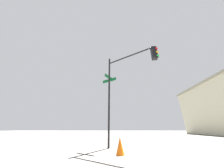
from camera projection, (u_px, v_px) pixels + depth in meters
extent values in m
cylinder|color=black|center=(109.00, 97.00, 7.09)|extent=(0.12, 0.12, 5.91)
cylinder|color=black|center=(129.00, 56.00, 7.25)|extent=(1.72, 2.76, 0.09)
cube|color=black|center=(154.00, 53.00, 6.26)|extent=(0.28, 0.28, 0.80)
sphere|color=red|center=(156.00, 49.00, 6.28)|extent=(0.18, 0.18, 0.18)
sphere|color=orange|center=(157.00, 52.00, 6.18)|extent=(0.18, 0.18, 0.18)
sphere|color=green|center=(157.00, 56.00, 6.09)|extent=(0.18, 0.18, 0.18)
cube|color=#0F5128|center=(109.00, 80.00, 7.54)|extent=(0.60, 0.96, 0.20)
cube|color=#0F5128|center=(109.00, 78.00, 7.62)|extent=(0.88, 0.55, 0.20)
cone|color=orange|center=(120.00, 146.00, 4.58)|extent=(0.36, 0.36, 0.69)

